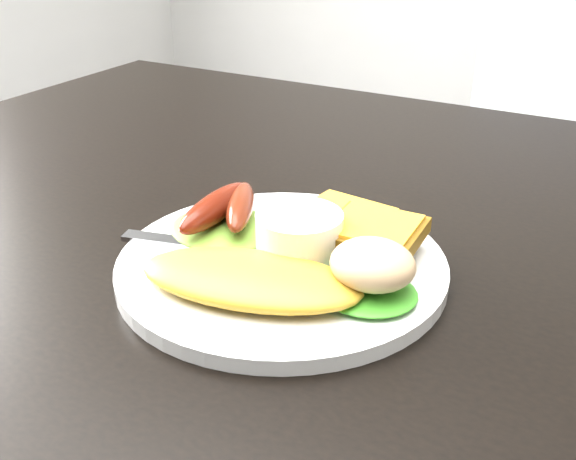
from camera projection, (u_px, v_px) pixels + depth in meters
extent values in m
cube|color=black|center=(364.00, 240.00, 0.61)|extent=(1.20, 0.80, 0.04)
cube|color=tan|center=(536.00, 155.00, 1.61)|extent=(0.52, 0.52, 0.05)
cylinder|color=white|center=(282.00, 265.00, 0.52)|extent=(0.25, 0.25, 0.01)
ellipsoid|color=#4B8427|center=(223.00, 228.00, 0.55)|extent=(0.11, 0.10, 0.01)
ellipsoid|color=green|center=(365.00, 291.00, 0.47)|extent=(0.08, 0.07, 0.01)
ellipsoid|color=yellow|center=(250.00, 279.00, 0.47)|extent=(0.17, 0.11, 0.02)
ellipsoid|color=#630604|center=(216.00, 207.00, 0.55)|extent=(0.03, 0.10, 0.02)
ellipsoid|color=#5D1311|center=(240.00, 206.00, 0.55)|extent=(0.06, 0.09, 0.02)
cylinder|color=white|center=(299.00, 237.00, 0.51)|extent=(0.07, 0.07, 0.04)
cube|color=olive|center=(342.00, 223.00, 0.56)|extent=(0.09, 0.09, 0.01)
cube|color=brown|center=(374.00, 233.00, 0.51)|extent=(0.07, 0.07, 0.01)
ellipsoid|color=beige|center=(373.00, 264.00, 0.46)|extent=(0.06, 0.06, 0.03)
cube|color=#ADAFB7|center=(224.00, 248.00, 0.53)|extent=(0.17, 0.05, 0.00)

